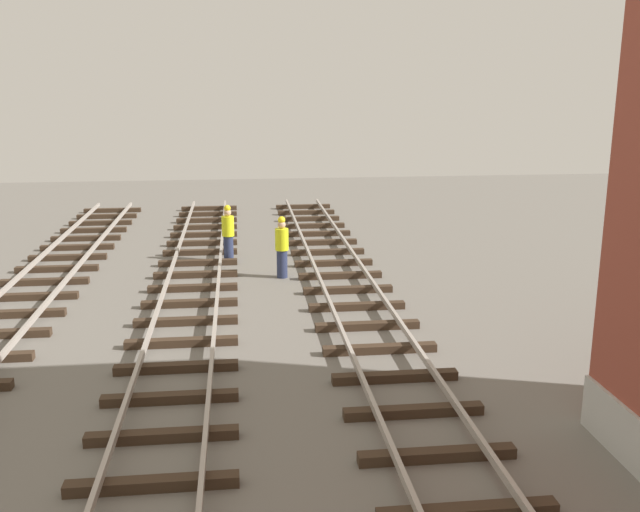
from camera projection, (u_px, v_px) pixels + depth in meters
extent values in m
cube|color=#38281C|center=(468.00, 512.00, 9.58)|extent=(2.50, 0.24, 0.18)
cube|color=#38281C|center=(437.00, 455.00, 11.04)|extent=(2.50, 0.24, 0.18)
cube|color=#38281C|center=(413.00, 411.00, 12.50)|extent=(2.50, 0.24, 0.18)
cube|color=#38281C|center=(395.00, 377.00, 13.95)|extent=(2.50, 0.24, 0.18)
cube|color=#38281C|center=(380.00, 349.00, 15.41)|extent=(2.50, 0.24, 0.18)
cube|color=#38281C|center=(367.00, 326.00, 16.87)|extent=(2.50, 0.24, 0.18)
cube|color=#38281C|center=(357.00, 306.00, 18.33)|extent=(2.50, 0.24, 0.18)
cube|color=#38281C|center=(348.00, 290.00, 19.78)|extent=(2.50, 0.24, 0.18)
cube|color=#38281C|center=(340.00, 275.00, 21.24)|extent=(2.50, 0.24, 0.18)
cube|color=#38281C|center=(333.00, 263.00, 22.70)|extent=(2.50, 0.24, 0.18)
cube|color=#38281C|center=(328.00, 252.00, 24.16)|extent=(2.50, 0.24, 0.18)
cube|color=#38281C|center=(322.00, 242.00, 25.61)|extent=(2.50, 0.24, 0.18)
cube|color=#38281C|center=(318.00, 234.00, 27.07)|extent=(2.50, 0.24, 0.18)
cube|color=#38281C|center=(313.00, 226.00, 28.53)|extent=(2.50, 0.24, 0.18)
cube|color=#38281C|center=(310.00, 219.00, 29.98)|extent=(2.50, 0.24, 0.18)
cube|color=#38281C|center=(306.00, 212.00, 31.44)|extent=(2.50, 0.24, 0.18)
cube|color=#38281C|center=(303.00, 207.00, 32.90)|extent=(2.50, 0.24, 0.18)
cube|color=#38281C|center=(152.00, 484.00, 10.25)|extent=(2.50, 0.24, 0.18)
cube|color=#38281C|center=(162.00, 436.00, 11.63)|extent=(2.50, 0.24, 0.18)
cube|color=#38281C|center=(170.00, 398.00, 13.02)|extent=(2.50, 0.24, 0.18)
cube|color=#38281C|center=(176.00, 368.00, 14.41)|extent=(2.50, 0.24, 0.18)
cube|color=#38281C|center=(182.00, 342.00, 15.80)|extent=(2.50, 0.24, 0.18)
cube|color=#38281C|center=(186.00, 321.00, 17.18)|extent=(2.50, 0.24, 0.18)
cube|color=#38281C|center=(190.00, 303.00, 18.57)|extent=(2.50, 0.24, 0.18)
cube|color=#38281C|center=(193.00, 288.00, 19.96)|extent=(2.50, 0.24, 0.18)
cube|color=#38281C|center=(196.00, 274.00, 21.35)|extent=(2.50, 0.24, 0.18)
cube|color=#38281C|center=(198.00, 263.00, 22.74)|extent=(2.50, 0.24, 0.18)
cube|color=#38281C|center=(200.00, 252.00, 24.12)|extent=(2.50, 0.24, 0.18)
cube|color=#38281C|center=(202.00, 243.00, 25.51)|extent=(2.50, 0.24, 0.18)
cube|color=#38281C|center=(204.00, 235.00, 26.90)|extent=(2.50, 0.24, 0.18)
cube|color=#38281C|center=(205.00, 227.00, 28.29)|extent=(2.50, 0.24, 0.18)
cube|color=#38281C|center=(207.00, 220.00, 29.68)|extent=(2.50, 0.24, 0.18)
cube|color=#38281C|center=(208.00, 214.00, 31.06)|extent=(2.50, 0.24, 0.18)
cube|color=#38281C|center=(209.00, 208.00, 32.45)|extent=(2.50, 0.24, 0.18)
cube|color=#38281C|center=(14.00, 314.00, 17.74)|extent=(2.50, 0.24, 0.18)
cube|color=#38281C|center=(31.00, 297.00, 19.16)|extent=(2.50, 0.24, 0.18)
cube|color=#38281C|center=(45.00, 282.00, 20.58)|extent=(2.50, 0.24, 0.18)
cube|color=#38281C|center=(57.00, 269.00, 22.00)|extent=(2.50, 0.24, 0.18)
cube|color=#38281C|center=(68.00, 257.00, 23.42)|extent=(2.50, 0.24, 0.18)
cube|color=#38281C|center=(77.00, 247.00, 24.84)|extent=(2.50, 0.24, 0.18)
cube|color=#38281C|center=(86.00, 238.00, 26.27)|extent=(2.50, 0.24, 0.18)
cube|color=#38281C|center=(94.00, 230.00, 27.69)|extent=(2.50, 0.24, 0.18)
cube|color=#38281C|center=(101.00, 223.00, 29.11)|extent=(2.50, 0.24, 0.18)
cube|color=#38281C|center=(107.00, 216.00, 30.53)|extent=(2.50, 0.24, 0.18)
cube|color=#38281C|center=(113.00, 210.00, 31.95)|extent=(2.50, 0.24, 0.18)
cylinder|color=#262D4C|center=(229.00, 249.00, 23.20)|extent=(0.32, 0.32, 0.85)
cylinder|color=yellow|center=(228.00, 226.00, 23.02)|extent=(0.40, 0.40, 0.65)
sphere|color=tan|center=(227.00, 213.00, 22.92)|extent=(0.24, 0.24, 0.24)
sphere|color=yellow|center=(227.00, 208.00, 22.88)|extent=(0.22, 0.22, 0.22)
cylinder|color=#262D4C|center=(282.00, 264.00, 21.27)|extent=(0.32, 0.32, 0.85)
cylinder|color=yellow|center=(282.00, 239.00, 21.09)|extent=(0.40, 0.40, 0.65)
sphere|color=tan|center=(282.00, 225.00, 20.98)|extent=(0.24, 0.24, 0.24)
sphere|color=yellow|center=(282.00, 220.00, 20.95)|extent=(0.22, 0.22, 0.22)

